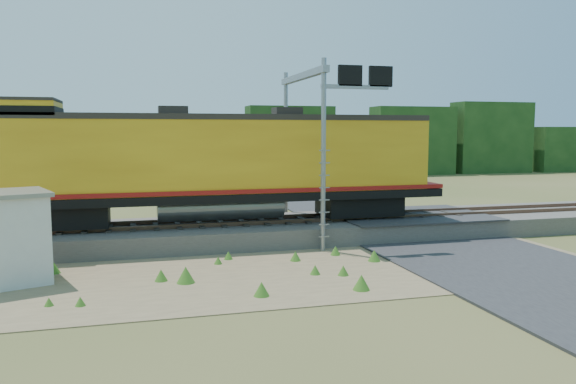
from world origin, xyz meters
name	(u,v)px	position (x,y,z in m)	size (l,w,h in m)	color
ground	(302,274)	(0.00, 0.00, 0.00)	(140.00, 140.00, 0.00)	#475123
ballast	(263,231)	(0.00, 6.00, 0.40)	(70.00, 5.00, 0.80)	slate
rails	(263,220)	(0.00, 6.00, 0.88)	(70.00, 1.54, 0.16)	brown
dirt_shoulder	(240,274)	(-2.00, 0.50, 0.01)	(26.00, 8.00, 0.03)	#8C7754
road	(475,254)	(7.00, 0.74, 0.09)	(7.00, 66.00, 0.86)	#38383A
tree_line_north	(190,148)	(0.00, 38.00, 3.07)	(130.00, 3.00, 6.50)	#163714
weed_clumps	(196,280)	(-3.50, 0.10, 0.00)	(15.00, 6.20, 0.56)	#3E7421
locomotive	(214,162)	(-2.06, 6.00, 3.41)	(19.23, 2.93, 4.96)	black
shed	(6,237)	(-9.13, 1.28, 1.45)	(3.08, 3.08, 2.87)	silver
signal_gantry	(316,110)	(2.19, 5.32, 5.58)	(2.96, 6.20, 7.47)	gray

